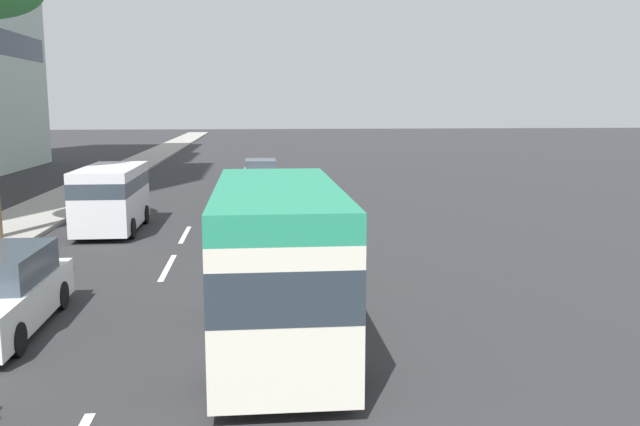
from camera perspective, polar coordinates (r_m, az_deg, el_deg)
ground_plane at (r=34.24m, az=-9.75°, el=1.19°), size 198.00×198.00×0.00m
sidewalk_right at (r=35.35m, az=-20.59°, el=1.11°), size 162.00×3.22×0.15m
lane_stripe_mid at (r=20.02m, az=-12.72°, el=-4.50°), size 3.20×0.16×0.01m
lane_stripe_far at (r=24.90m, az=-11.31°, el=-1.80°), size 3.20×0.16×0.01m
minibus_second at (r=12.92m, az=-3.60°, el=-3.95°), size 6.81×2.42×3.15m
van_third at (r=26.08m, az=-17.17°, el=1.50°), size 5.11×2.09×2.39m
car_fourth at (r=23.72m, az=-4.86°, el=-0.41°), size 4.25×1.88×1.54m
car_fifth at (r=39.17m, az=-5.02°, el=3.35°), size 4.42×1.96×1.54m
car_seventh at (r=29.27m, az=-4.91°, el=1.55°), size 4.10×1.89×1.72m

